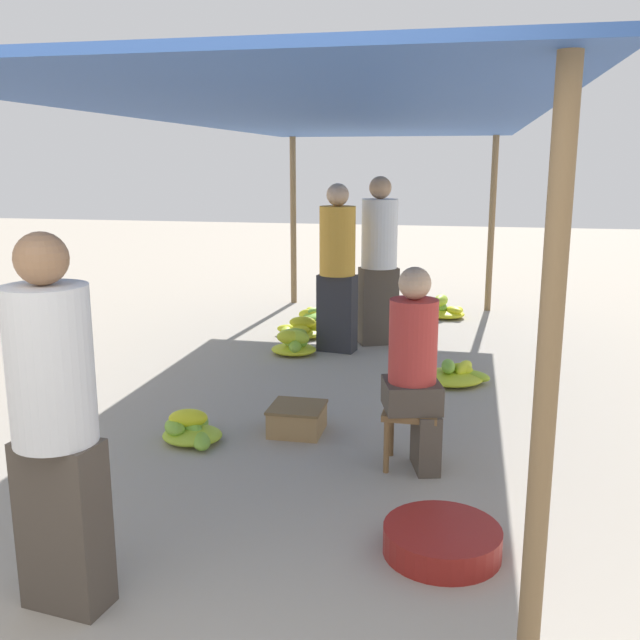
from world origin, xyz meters
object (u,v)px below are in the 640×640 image
object	(u,v)px
banana_pile_left_0	(191,430)
shopper_walking_far	(379,259)
banana_pile_left_2	(322,315)
banana_pile_right_0	(454,375)
banana_pile_left_1	(294,343)
crate_near	(297,419)
banana_pile_right_1	(444,310)
basin_black	(442,540)
stool	(411,420)
banana_pile_left_3	(299,330)
vendor_seated	(415,366)
vendor_foreground	(55,421)
shopper_walking_mid	(337,266)

from	to	relation	value
banana_pile_left_0	shopper_walking_far	size ratio (longest dim) A/B	0.31
banana_pile_left_2	banana_pile_right_0	xyz separation A→B (m)	(1.65, -2.27, 0.01)
banana_pile_left_1	crate_near	bearing A→B (deg)	-75.57
banana_pile_left_1	banana_pile_left_0	bearing A→B (deg)	-93.75
banana_pile_right_1	basin_black	bearing A→B (deg)	-87.92
stool	banana_pile_left_3	size ratio (longest dim) A/B	0.71
banana_pile_left_2	banana_pile_left_3	world-z (taller)	banana_pile_left_3
stool	vendor_seated	bearing A→B (deg)	-15.05
vendor_foreground	basin_black	size ratio (longest dim) A/B	2.80
banana_pile_left_0	banana_pile_right_1	bearing A→B (deg)	70.72
basin_black	vendor_foreground	bearing A→B (deg)	-154.58
basin_black	banana_pile_left_1	distance (m)	3.84
banana_pile_left_0	banana_pile_left_1	size ratio (longest dim) A/B	1.10
banana_pile_left_1	banana_pile_right_1	distance (m)	2.54
vendor_foreground	banana_pile_right_0	world-z (taller)	vendor_foreground
banana_pile_left_1	banana_pile_left_3	size ratio (longest dim) A/B	0.92
banana_pile_left_2	shopper_walking_mid	xyz separation A→B (m)	(0.45, -1.41, 0.82)
shopper_walking_mid	shopper_walking_far	world-z (taller)	shopper_walking_far
vendor_foreground	basin_black	world-z (taller)	vendor_foreground
stool	vendor_seated	world-z (taller)	vendor_seated
crate_near	shopper_walking_mid	distance (m)	2.43
vendor_foreground	banana_pile_left_0	world-z (taller)	vendor_foreground
vendor_seated	crate_near	size ratio (longest dim) A/B	3.38
banana_pile_left_0	crate_near	xyz separation A→B (m)	(0.68, 0.30, 0.02)
banana_pile_right_0	shopper_walking_mid	distance (m)	1.69
crate_near	stool	bearing A→B (deg)	-26.01
stool	banana_pile_left_1	world-z (taller)	stool
basin_black	shopper_walking_far	distance (m)	4.28
crate_near	shopper_walking_mid	world-z (taller)	shopper_walking_mid
banana_pile_right_0	shopper_walking_mid	size ratio (longest dim) A/B	0.40
vendor_seated	banana_pile_left_3	xyz separation A→B (m)	(-1.51, 3.19, -0.58)
vendor_seated	banana_pile_left_3	bearing A→B (deg)	115.29
stool	banana_pile_left_1	bearing A→B (deg)	119.03
vendor_foreground	basin_black	bearing A→B (deg)	25.42
vendor_foreground	banana_pile_left_2	size ratio (longest dim) A/B	2.52
vendor_foreground	banana_pile_left_1	xyz separation A→B (m)	(-0.03, 4.24, -0.73)
basin_black	banana_pile_left_2	xyz separation A→B (m)	(-1.67, 5.13, -0.01)
vendor_foreground	banana_pile_left_0	distance (m)	2.04
vendor_seated	crate_near	distance (m)	1.10
banana_pile_left_2	banana_pile_left_3	distance (m)	0.93
banana_pile_left_0	shopper_walking_mid	world-z (taller)	shopper_walking_mid
banana_pile_left_3	crate_near	bearing A→B (deg)	-76.84
vendor_seated	banana_pile_right_0	bearing A→B (deg)	83.46
banana_pile_left_1	basin_black	bearing A→B (deg)	-65.17
vendor_seated	shopper_walking_far	xyz separation A→B (m)	(-0.62, 3.09, 0.25)
vendor_seated	shopper_walking_mid	xyz separation A→B (m)	(-0.99, 2.71, 0.22)
vendor_seated	banana_pile_left_1	distance (m)	2.88
vendor_foreground	banana_pile_left_0	bearing A→B (deg)	95.64
banana_pile_right_0	banana_pile_left_2	bearing A→B (deg)	126.14
banana_pile_right_0	basin_black	bearing A→B (deg)	-89.69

